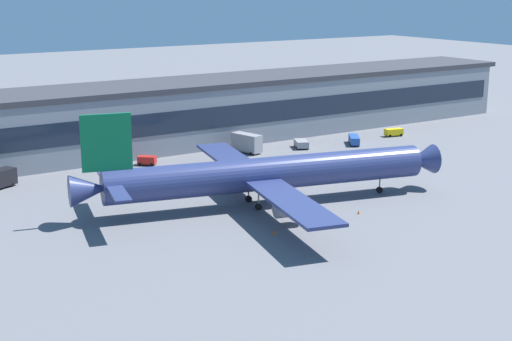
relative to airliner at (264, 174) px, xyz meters
name	(u,v)px	position (x,y,z in m)	size (l,w,h in m)	color
ground_plane	(293,208)	(3.08, -4.01, -5.32)	(600.00, 600.00, 0.00)	slate
terminal_building	(150,116)	(3.08, 50.76, 1.91)	(203.30, 20.20, 14.41)	gray
airliner	(264,174)	(0.00, 0.00, 0.00)	(63.51, 54.88, 16.90)	navy
baggage_tug	(147,160)	(-4.56, 36.18, -4.23)	(4.02, 3.88, 1.85)	red
belt_loader	(354,139)	(43.95, 29.06, -4.17)	(5.25, 6.42, 1.95)	#2651A5
catering_truck	(247,142)	(18.63, 34.89, -3.03)	(4.19, 7.61, 4.15)	gray
follow_me_car	(394,132)	(57.97, 30.84, -4.23)	(4.68, 2.71, 1.85)	yellow
pushback_tractor	(301,143)	(31.38, 32.38, -4.27)	(4.38, 5.45, 1.75)	gray
traffic_cone_0	(299,215)	(1.06, -8.62, -5.04)	(0.45, 0.45, 0.56)	#F2590C
traffic_cone_1	(359,212)	(10.08, -12.46, -5.03)	(0.47, 0.47, 0.58)	#F2590C
traffic_cone_2	(274,232)	(-7.00, -13.51, -4.96)	(0.57, 0.57, 0.71)	#F2590C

